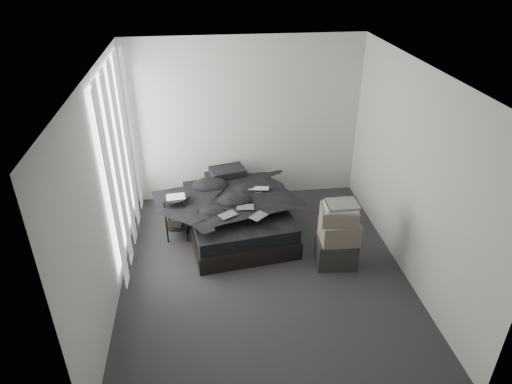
{
  "coord_description": "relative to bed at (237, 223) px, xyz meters",
  "views": [
    {
      "loc": [
        -0.67,
        -4.61,
        3.8
      ],
      "look_at": [
        0.0,
        0.8,
        0.75
      ],
      "focal_mm": 32.0,
      "sensor_mm": 36.0,
      "label": 1
    }
  ],
  "objects": [
    {
      "name": "floor_books",
      "position": [
        -0.79,
        0.16,
        -0.05
      ],
      "size": [
        0.22,
        0.25,
        0.15
      ],
      "primitive_type": "cube",
      "rotation": [
        0.0,
        0.0,
        -0.42
      ],
      "color": "black",
      "rests_on": "floor"
    },
    {
      "name": "curtain_left",
      "position": [
        -1.47,
        -0.12,
        1.16
      ],
      "size": [
        0.06,
        2.12,
        2.48
      ],
      "primitive_type": "cube",
      "color": "white",
      "rests_on": "wall_left"
    },
    {
      "name": "pillow_upper",
      "position": [
        -0.08,
        0.69,
        0.5
      ],
      "size": [
        0.59,
        0.47,
        0.12
      ],
      "primitive_type": "cube",
      "rotation": [
        0.0,
        0.0,
        0.24
      ],
      "color": "black",
      "rests_on": "pillow_lower"
    },
    {
      "name": "art_book_snake",
      "position": [
        1.24,
        -0.96,
        0.8
      ],
      "size": [
        0.38,
        0.3,
        0.04
      ],
      "primitive_type": "cube",
      "rotation": [
        0.0,
        0.0,
        0.0
      ],
      "color": "silver",
      "rests_on": "art_book_white"
    },
    {
      "name": "wall_left",
      "position": [
        -1.54,
        -1.02,
        1.18
      ],
      "size": [
        0.01,
        4.2,
        2.6
      ],
      "primitive_type": "cube",
      "color": "beige",
      "rests_on": "ground"
    },
    {
      "name": "comic_c",
      "position": [
        0.24,
        -0.6,
        0.55
      ],
      "size": [
        0.27,
        0.27,
        0.01
      ],
      "primitive_type": "cube",
      "rotation": [
        0.0,
        0.0,
        0.74
      ],
      "color": "black",
      "rests_on": "duvet"
    },
    {
      "name": "floor",
      "position": [
        0.26,
        -1.02,
        -0.12
      ],
      "size": [
        3.6,
        4.2,
        0.01
      ],
      "primitive_type": "cube",
      "color": "#2A2A2C",
      "rests_on": "ground"
    },
    {
      "name": "wall_back",
      "position": [
        0.26,
        1.08,
        1.18
      ],
      "size": [
        3.6,
        0.01,
        2.6
      ],
      "primitive_type": "cube",
      "color": "beige",
      "rests_on": "ground"
    },
    {
      "name": "laptop",
      "position": [
        0.33,
        0.09,
        0.55
      ],
      "size": [
        0.32,
        0.24,
        0.02
      ],
      "primitive_type": "imported",
      "rotation": [
        0.0,
        0.0,
        -0.18
      ],
      "color": "silver",
      "rests_on": "duvet"
    },
    {
      "name": "box_mid",
      "position": [
        1.24,
        -0.96,
        0.4
      ],
      "size": [
        0.49,
        0.39,
        0.29
      ],
      "primitive_type": "cube",
      "rotation": [
        0.0,
        0.0,
        -0.03
      ],
      "color": "#645B4F",
      "rests_on": "box_lower"
    },
    {
      "name": "window_left",
      "position": [
        -1.52,
        -0.12,
        1.23
      ],
      "size": [
        0.02,
        2.0,
        2.3
      ],
      "primitive_type": "cube",
      "color": "white",
      "rests_on": "wall_left"
    },
    {
      "name": "pillow_lower",
      "position": [
        -0.14,
        0.7,
        0.38
      ],
      "size": [
        0.6,
        0.44,
        0.12
      ],
      "primitive_type": "cube",
      "rotation": [
        0.0,
        0.0,
        0.13
      ],
      "color": "black",
      "rests_on": "mattress"
    },
    {
      "name": "box_lower",
      "position": [
        1.23,
        -0.95,
        0.06
      ],
      "size": [
        0.55,
        0.45,
        0.38
      ],
      "primitive_type": "cube",
      "rotation": [
        0.0,
        0.0,
        -0.1
      ],
      "color": "black",
      "rests_on": "floor"
    },
    {
      "name": "comic_a",
      "position": [
        -0.16,
        -0.52,
        0.54
      ],
      "size": [
        0.28,
        0.25,
        0.01
      ],
      "primitive_type": "cube",
      "rotation": [
        0.0,
        0.0,
        0.52
      ],
      "color": "black",
      "rests_on": "duvet"
    },
    {
      "name": "bed",
      "position": [
        0.0,
        0.0,
        0.0
      ],
      "size": [
        1.62,
        2.01,
        0.25
      ],
      "primitive_type": "cube",
      "rotation": [
        0.0,
        0.0,
        0.13
      ],
      "color": "black",
      "rests_on": "floor"
    },
    {
      "name": "side_stand",
      "position": [
        -0.85,
        -0.06,
        0.21
      ],
      "size": [
        0.38,
        0.38,
        0.66
      ],
      "primitive_type": "cylinder",
      "rotation": [
        0.0,
        0.0,
        -0.07
      ],
      "color": "black",
      "rests_on": "floor"
    },
    {
      "name": "wall_front",
      "position": [
        0.26,
        -3.12,
        1.18
      ],
      "size": [
        3.6,
        0.01,
        2.6
      ],
      "primitive_type": "cube",
      "color": "beige",
      "rests_on": "ground"
    },
    {
      "name": "comic_b",
      "position": [
        0.09,
        -0.35,
        0.54
      ],
      "size": [
        0.24,
        0.17,
        0.01
      ],
      "primitive_type": "cube",
      "rotation": [
        0.0,
        0.0,
        -0.08
      ],
      "color": "black",
      "rests_on": "duvet"
    },
    {
      "name": "papers",
      "position": [
        -0.85,
        -0.07,
        0.54
      ],
      "size": [
        0.27,
        0.21,
        0.01
      ],
      "primitive_type": "cube",
      "rotation": [
        0.0,
        0.0,
        0.1
      ],
      "color": "white",
      "rests_on": "side_stand"
    },
    {
      "name": "ceiling",
      "position": [
        0.26,
        -1.02,
        2.48
      ],
      "size": [
        3.6,
        4.2,
        0.01
      ],
      "primitive_type": "cube",
      "color": "white",
      "rests_on": "ground"
    },
    {
      "name": "wall_right",
      "position": [
        2.06,
        -1.02,
        1.18
      ],
      "size": [
        0.01,
        4.2,
        2.6
      ],
      "primitive_type": "cube",
      "color": "beige",
      "rests_on": "ground"
    },
    {
      "name": "box_upper",
      "position": [
        1.22,
        -0.95,
        0.64
      ],
      "size": [
        0.51,
        0.43,
        0.2
      ],
      "primitive_type": "cube",
      "rotation": [
        0.0,
        0.0,
        -0.15
      ],
      "color": "#645B4F",
      "rests_on": "box_mid"
    },
    {
      "name": "mattress",
      "position": [
        0.0,
        0.0,
        0.22
      ],
      "size": [
        1.56,
        1.95,
        0.2
      ],
      "primitive_type": "cube",
      "rotation": [
        0.0,
        0.0,
        0.13
      ],
      "color": "black",
      "rests_on": "bed"
    },
    {
      "name": "art_book_white",
      "position": [
        1.23,
        -0.95,
        0.76
      ],
      "size": [
        0.42,
        0.35,
        0.04
      ],
      "primitive_type": "cube",
      "rotation": [
        0.0,
        0.0,
        -0.1
      ],
      "color": "silver",
      "rests_on": "box_upper"
    },
    {
      "name": "duvet",
      "position": [
        0.01,
        -0.04,
        0.43
      ],
      "size": [
        1.55,
        1.74,
        0.21
      ],
      "primitive_type": "imported",
      "rotation": [
        0.0,
        0.0,
        0.13
      ],
      "color": "black",
      "rests_on": "mattress"
    }
  ]
}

